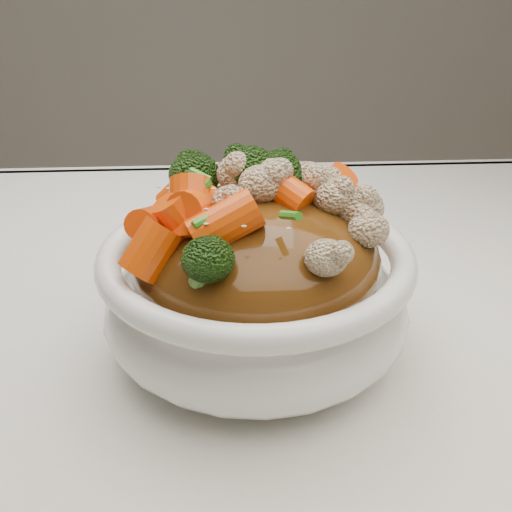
{
  "coord_description": "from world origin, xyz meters",
  "views": [
    {
      "loc": [
        -0.07,
        -0.43,
        1.04
      ],
      "look_at": [
        -0.05,
        -0.04,
        0.83
      ],
      "focal_mm": 42.0,
      "sensor_mm": 36.0,
      "label": 1
    }
  ],
  "objects": [
    {
      "name": "scallions",
      "position": [
        -0.05,
        -0.04,
        0.9
      ],
      "size": [
        0.15,
        0.15,
        0.02
      ],
      "primitive_type": null,
      "rotation": [
        0.0,
        0.0,
        0.1
      ],
      "color": "#2C811D",
      "rests_on": "sauce_base"
    },
    {
      "name": "tablecloth",
      "position": [
        0.0,
        0.0,
        0.73
      ],
      "size": [
        1.2,
        0.8,
        0.04
      ],
      "primitive_type": "cube",
      "color": "white",
      "rests_on": "dining_table"
    },
    {
      "name": "sauce_base",
      "position": [
        -0.05,
        -0.04,
        0.83
      ],
      "size": [
        0.2,
        0.2,
        0.1
      ],
      "primitive_type": "ellipsoid",
      "rotation": [
        0.0,
        0.0,
        0.1
      ],
      "color": "#4F2C0D",
      "rests_on": "bowl"
    },
    {
      "name": "bowl",
      "position": [
        -0.05,
        -0.04,
        0.8
      ],
      "size": [
        0.25,
        0.25,
        0.09
      ],
      "primitive_type": null,
      "rotation": [
        0.0,
        0.0,
        0.1
      ],
      "color": "white",
      "rests_on": "tablecloth"
    },
    {
      "name": "broccoli",
      "position": [
        -0.05,
        -0.04,
        0.89
      ],
      "size": [
        0.2,
        0.2,
        0.05
      ],
      "primitive_type": null,
      "rotation": [
        0.0,
        0.0,
        0.1
      ],
      "color": "black",
      "rests_on": "sauce_base"
    },
    {
      "name": "carrots",
      "position": [
        -0.05,
        -0.04,
        0.89
      ],
      "size": [
        0.2,
        0.2,
        0.05
      ],
      "primitive_type": null,
      "rotation": [
        0.0,
        0.0,
        0.1
      ],
      "color": "#F34E07",
      "rests_on": "sauce_base"
    },
    {
      "name": "cauliflower",
      "position": [
        -0.05,
        -0.04,
        0.89
      ],
      "size": [
        0.2,
        0.2,
        0.04
      ],
      "primitive_type": null,
      "rotation": [
        0.0,
        0.0,
        0.1
      ],
      "color": "beige",
      "rests_on": "sauce_base"
    },
    {
      "name": "sesame_seeds",
      "position": [
        -0.05,
        -0.04,
        0.9
      ],
      "size": [
        0.18,
        0.18,
        0.01
      ],
      "primitive_type": null,
      "rotation": [
        0.0,
        0.0,
        0.1
      ],
      "color": "beige",
      "rests_on": "sauce_base"
    }
  ]
}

